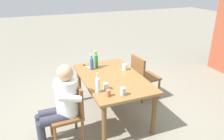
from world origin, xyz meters
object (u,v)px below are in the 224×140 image
object	(u,v)px
cup_glass	(106,86)
cup_steel	(123,91)
chair_near_right	(71,110)
bottle_blue	(92,63)
cup_terracotta	(108,93)
person_in_white_shirt	(62,101)
table_knife	(87,66)
dining_table	(112,82)
bottle_clear	(98,84)
chair_far_left	(143,75)
bottle_green	(96,60)
backpack_by_near_side	(101,74)
cup_white	(125,67)

from	to	relation	value
cup_glass	cup_steel	xyz separation A→B (m)	(0.25, 0.15, 0.01)
chair_near_right	bottle_blue	xyz separation A→B (m)	(-0.77, 0.57, 0.36)
bottle_blue	cup_terracotta	xyz separation A→B (m)	(1.00, -0.08, -0.07)
person_in_white_shirt	table_knife	bearing A→B (deg)	146.27
bottle_blue	cup_glass	xyz separation A→B (m)	(0.79, -0.04, -0.07)
cup_glass	cup_steel	distance (m)	0.30
dining_table	person_in_white_shirt	size ratio (longest dim) A/B	1.31
dining_table	bottle_clear	bearing A→B (deg)	-42.92
chair_far_left	person_in_white_shirt	distance (m)	1.80
chair_near_right	cup_steel	distance (m)	0.79
bottle_green	backpack_by_near_side	size ratio (longest dim) A/B	0.68
bottle_blue	chair_far_left	bearing A→B (deg)	84.71
person_in_white_shirt	bottle_clear	distance (m)	0.55
dining_table	cup_terracotta	world-z (taller)	cup_terracotta
cup_glass	backpack_by_near_side	xyz separation A→B (m)	(-1.64, 0.50, -0.55)
bottle_green	cup_terracotta	xyz separation A→B (m)	(1.06, -0.18, -0.09)
bottle_green	cup_terracotta	bearing A→B (deg)	-9.57
bottle_clear	backpack_by_near_side	bearing A→B (deg)	159.48
bottle_clear	table_knife	xyz separation A→B (m)	(-1.00, 0.12, -0.12)
chair_far_left	bottle_green	size ratio (longest dim) A/B	2.78
chair_far_left	table_knife	size ratio (longest dim) A/B	3.74
dining_table	cup_white	world-z (taller)	cup_white
cup_steel	backpack_by_near_side	distance (m)	2.00
cup_glass	chair_near_right	bearing A→B (deg)	-91.77
bottle_clear	backpack_by_near_side	world-z (taller)	bottle_clear
bottle_blue	backpack_by_near_side	size ratio (longest dim) A/B	0.60
table_knife	backpack_by_near_side	distance (m)	1.00
cup_terracotta	bottle_blue	bearing A→B (deg)	175.60
bottle_blue	backpack_by_near_side	world-z (taller)	bottle_blue
dining_table	bottle_blue	distance (m)	0.52
person_in_white_shirt	dining_table	bearing A→B (deg)	111.44
dining_table	cup_white	xyz separation A→B (m)	(-0.19, 0.31, 0.14)
bottle_green	backpack_by_near_side	world-z (taller)	bottle_green
chair_far_left	bottle_green	xyz separation A→B (m)	(-0.15, -0.88, 0.37)
person_in_white_shirt	backpack_by_near_side	world-z (taller)	person_in_white_shirt
dining_table	cup_glass	bearing A→B (deg)	-34.03
chair_far_left	cup_terracotta	distance (m)	1.42
chair_far_left	cup_terracotta	bearing A→B (deg)	-49.45
chair_far_left	chair_near_right	bearing A→B (deg)	-66.20
chair_far_left	backpack_by_near_side	bearing A→B (deg)	-151.00
cup_steel	person_in_white_shirt	bearing A→B (deg)	-108.65
chair_near_right	table_knife	world-z (taller)	chair_near_right
person_in_white_shirt	backpack_by_near_side	distance (m)	2.03
cup_white	bottle_green	bearing A→B (deg)	-125.68
person_in_white_shirt	cup_glass	xyz separation A→B (m)	(0.01, 0.64, 0.12)
chair_near_right	chair_far_left	size ratio (longest dim) A/B	1.00
cup_glass	table_knife	xyz separation A→B (m)	(-0.95, -0.01, -0.04)
cup_steel	bottle_clear	bearing A→B (deg)	-125.79
chair_far_left	cup_steel	world-z (taller)	chair_far_left
bottle_clear	cup_glass	bearing A→B (deg)	109.02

